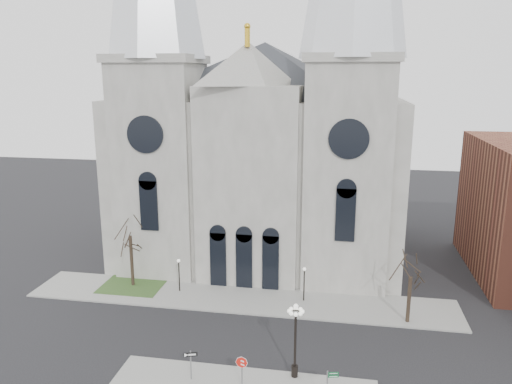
% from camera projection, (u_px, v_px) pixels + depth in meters
% --- Properties ---
extents(ground, '(160.00, 160.00, 0.00)m').
position_uv_depth(ground, '(208.00, 365.00, 36.27)').
color(ground, black).
rests_on(ground, ground).
extents(sidewalk_far, '(40.00, 6.00, 0.14)m').
position_uv_depth(sidewalk_far, '(239.00, 298.00, 46.78)').
color(sidewalk_far, gray).
rests_on(sidewalk_far, ground).
extents(grass_patch, '(6.00, 5.00, 0.18)m').
position_uv_depth(grass_patch, '(133.00, 285.00, 49.58)').
color(grass_patch, '#304F21').
rests_on(grass_patch, ground).
extents(cathedral, '(33.00, 26.66, 54.00)m').
position_uv_depth(cathedral, '(260.00, 94.00, 53.83)').
color(cathedral, gray).
rests_on(cathedral, ground).
extents(tree_left, '(3.20, 3.20, 7.50)m').
position_uv_depth(tree_left, '(130.00, 233.00, 48.30)').
color(tree_left, black).
rests_on(tree_left, ground).
extents(tree_right, '(3.20, 3.20, 6.00)m').
position_uv_depth(tree_right, '(411.00, 274.00, 41.32)').
color(tree_right, black).
rests_on(tree_right, ground).
extents(ped_lamp_left, '(0.32, 0.32, 3.26)m').
position_uv_depth(ped_lamp_left, '(179.00, 270.00, 47.74)').
color(ped_lamp_left, black).
rests_on(ped_lamp_left, sidewalk_far).
extents(ped_lamp_right, '(0.32, 0.32, 3.26)m').
position_uv_depth(ped_lamp_right, '(304.00, 278.00, 45.73)').
color(ped_lamp_right, black).
rests_on(ped_lamp_right, sidewalk_far).
extents(stop_sign, '(0.77, 0.37, 2.32)m').
position_uv_depth(stop_sign, '(242.00, 365.00, 33.08)').
color(stop_sign, slate).
rests_on(stop_sign, sidewalk_near).
extents(globe_lamp, '(1.28, 1.28, 5.47)m').
position_uv_depth(globe_lamp, '(295.00, 332.00, 33.89)').
color(globe_lamp, black).
rests_on(globe_lamp, sidewalk_near).
extents(one_way_sign, '(0.91, 0.33, 2.15)m').
position_uv_depth(one_way_sign, '(191.00, 360.00, 34.05)').
color(one_way_sign, slate).
rests_on(one_way_sign, sidewalk_near).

